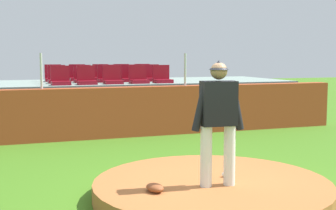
% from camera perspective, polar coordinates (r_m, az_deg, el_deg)
% --- Properties ---
extents(ground_plane, '(60.00, 60.00, 0.00)m').
position_cam_1_polar(ground_plane, '(6.69, 5.49, -11.62)').
color(ground_plane, '#3F721A').
extents(pitchers_mound, '(3.39, 3.39, 0.26)m').
position_cam_1_polar(pitchers_mound, '(6.65, 5.50, -10.54)').
color(pitchers_mound, '#A76031').
rests_on(pitchers_mound, ground_plane).
extents(pitcher, '(0.76, 0.30, 1.72)m').
position_cam_1_polar(pitcher, '(6.19, 6.33, -1.10)').
color(pitcher, silver).
rests_on(pitcher, pitchers_mound).
extents(baseball, '(0.07, 0.07, 0.07)m').
position_cam_1_polar(baseball, '(6.82, 7.07, -8.65)').
color(baseball, white).
rests_on(baseball, pitchers_mound).
extents(fielding_glove, '(0.26, 0.34, 0.11)m').
position_cam_1_polar(fielding_glove, '(6.06, -1.65, -10.32)').
color(fielding_glove, brown).
rests_on(fielding_glove, pitchers_mound).
extents(brick_barrier, '(12.25, 0.40, 1.26)m').
position_cam_1_polar(brick_barrier, '(11.53, -5.79, -0.88)').
color(brick_barrier, '#A34221').
rests_on(brick_barrier, ground_plane).
extents(fence_post_left, '(0.06, 0.06, 0.85)m').
position_cam_1_polar(fence_post_left, '(11.16, -15.61, 4.12)').
color(fence_post_left, silver).
rests_on(fence_post_left, brick_barrier).
extents(fence_post_right, '(0.06, 0.06, 0.85)m').
position_cam_1_polar(fence_post_right, '(11.98, 2.17, 4.47)').
color(fence_post_right, silver).
rests_on(fence_post_right, brick_barrier).
extents(bleacher_platform, '(11.08, 3.45, 1.29)m').
position_cam_1_polar(bleacher_platform, '(13.62, -7.95, 0.23)').
color(bleacher_platform, gray).
rests_on(bleacher_platform, ground_plane).
extents(stadium_chair_0, '(0.48, 0.44, 0.50)m').
position_cam_1_polar(stadium_chair_0, '(12.18, -13.33, 3.20)').
color(stadium_chair_0, maroon).
rests_on(stadium_chair_0, bleacher_platform).
extents(stadium_chair_1, '(0.48, 0.44, 0.50)m').
position_cam_1_polar(stadium_chair_1, '(12.26, -10.17, 3.29)').
color(stadium_chair_1, maroon).
rests_on(stadium_chair_1, bleacher_platform).
extents(stadium_chair_2, '(0.48, 0.44, 0.50)m').
position_cam_1_polar(stadium_chair_2, '(12.41, -6.97, 3.37)').
color(stadium_chair_2, maroon).
rests_on(stadium_chair_2, bleacher_platform).
extents(stadium_chair_3, '(0.48, 0.44, 0.50)m').
position_cam_1_polar(stadium_chair_3, '(12.59, -3.73, 3.45)').
color(stadium_chair_3, maroon).
rests_on(stadium_chair_3, bleacher_platform).
extents(stadium_chair_4, '(0.48, 0.44, 0.50)m').
position_cam_1_polar(stadium_chair_4, '(12.79, -0.74, 3.50)').
color(stadium_chair_4, maroon).
rests_on(stadium_chair_4, bleacher_platform).
extents(stadium_chair_5, '(0.48, 0.44, 0.50)m').
position_cam_1_polar(stadium_chair_5, '(13.06, -13.76, 3.38)').
color(stadium_chair_5, maroon).
rests_on(stadium_chair_5, bleacher_platform).
extents(stadium_chair_6, '(0.48, 0.44, 0.50)m').
position_cam_1_polar(stadium_chair_6, '(13.13, -10.65, 3.46)').
color(stadium_chair_6, maroon).
rests_on(stadium_chair_6, bleacher_platform).
extents(stadium_chair_7, '(0.48, 0.44, 0.50)m').
position_cam_1_polar(stadium_chair_7, '(13.27, -7.75, 3.54)').
color(stadium_chair_7, maroon).
rests_on(stadium_chair_7, bleacher_platform).
extents(stadium_chair_8, '(0.48, 0.44, 0.50)m').
position_cam_1_polar(stadium_chair_8, '(13.42, -4.81, 3.60)').
color(stadium_chair_8, maroon).
rests_on(stadium_chair_8, bleacher_platform).
extents(stadium_chair_9, '(0.48, 0.44, 0.50)m').
position_cam_1_polar(stadium_chair_9, '(13.64, -2.05, 3.66)').
color(stadium_chair_9, maroon).
rests_on(stadium_chair_9, bleacher_platform).
extents(stadium_chair_10, '(0.48, 0.44, 0.50)m').
position_cam_1_polar(stadium_chair_10, '(13.96, -14.18, 3.54)').
color(stadium_chair_10, maroon).
rests_on(stadium_chair_10, bleacher_platform).
extents(stadium_chair_11, '(0.48, 0.44, 0.50)m').
position_cam_1_polar(stadium_chair_11, '(14.05, -11.27, 3.62)').
color(stadium_chair_11, maroon).
rests_on(stadium_chair_11, bleacher_platform).
extents(stadium_chair_12, '(0.48, 0.44, 0.50)m').
position_cam_1_polar(stadium_chair_12, '(14.15, -8.38, 3.69)').
color(stadium_chair_12, maroon).
rests_on(stadium_chair_12, bleacher_platform).
extents(stadium_chair_13, '(0.48, 0.44, 0.50)m').
position_cam_1_polar(stadium_chair_13, '(14.29, -5.79, 3.75)').
color(stadium_chair_13, maroon).
rests_on(stadium_chair_13, bleacher_platform).
extents(stadium_chair_14, '(0.48, 0.44, 0.50)m').
position_cam_1_polar(stadium_chair_14, '(14.49, -3.17, 3.80)').
color(stadium_chair_14, maroon).
rests_on(stadium_chair_14, bleacher_platform).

